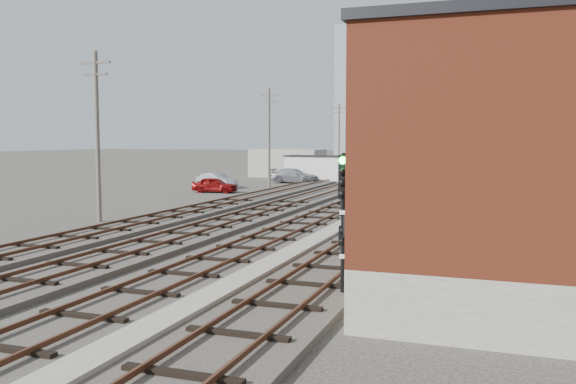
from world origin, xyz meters
The scene contains 23 objects.
ground centered at (0.00, 60.00, 0.00)m, with size 320.00×320.00×0.00m, color #282621.
track_right centered at (2.50, 39.00, 0.11)m, with size 3.20×90.00×0.39m.
track_mid_right centered at (-1.50, 39.00, 0.11)m, with size 3.20×90.00×0.39m.
track_mid_left centered at (-5.50, 39.00, 0.11)m, with size 3.20×90.00×0.39m.
track_left centered at (-9.50, 39.00, 0.11)m, with size 3.20×90.00×0.39m.
platform_curb centered at (0.50, 14.00, 0.13)m, with size 0.90×28.00×0.26m, color gray.
brick_building centered at (7.50, 12.00, 3.63)m, with size 6.54×12.20×7.22m.
lattice_tower centered at (5.50, 35.00, 7.50)m, with size 1.60×1.60×15.00m.
utility_pole_left_a centered at (-12.50, 20.00, 4.80)m, with size 1.80×0.24×9.00m.
utility_pole_left_b centered at (-12.50, 45.00, 4.80)m, with size 1.80×0.24×9.00m.
utility_pole_left_c centered at (-12.50, 70.00, 4.80)m, with size 1.80×0.24×9.00m.
utility_pole_right_a centered at (6.50, 28.00, 4.80)m, with size 1.80×0.24×9.00m.
utility_pole_right_b centered at (6.50, 58.00, 4.80)m, with size 1.80×0.24×9.00m.
apartment_left centered at (-18.00, 135.00, 15.00)m, with size 22.00×14.00×30.00m, color gray.
apartment_right centered at (8.00, 150.00, 13.00)m, with size 16.00×12.00×26.00m, color gray.
shed_left centered at (-16.00, 60.00, 1.60)m, with size 8.00×5.00×3.20m, color gray.
shed_right centered at (9.00, 70.00, 2.00)m, with size 6.00×6.00×4.00m, color gray.
signal_mast centered at (3.70, 8.96, 2.38)m, with size 0.40×0.41×4.05m.
switch_stand centered at (-1.00, 27.49, 0.65)m, with size 0.34×0.34×1.38m.
site_trailer centered at (-10.41, 53.28, 1.37)m, with size 6.69×3.38×2.72m.
car_red centered at (-14.62, 38.08, 0.64)m, with size 1.51×3.75×1.28m, color maroon.
car_silver centered at (-16.61, 42.45, 0.67)m, with size 1.41×4.05×1.34m, color #9DA0A4.
car_grey centered at (-11.91, 50.53, 0.73)m, with size 2.04×5.01×1.45m, color gray.
Camera 1 is at (7.79, -7.08, 4.42)m, focal length 38.00 mm.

